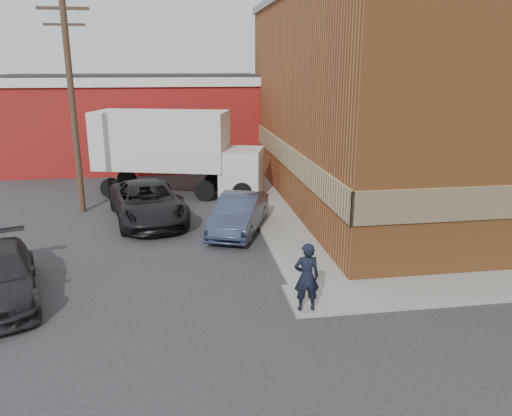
{
  "coord_description": "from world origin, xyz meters",
  "views": [
    {
      "loc": [
        -3.25,
        -12.8,
        6.16
      ],
      "look_at": [
        -0.9,
        2.26,
        1.78
      ],
      "focal_mm": 35.0,
      "sensor_mm": 36.0,
      "label": 1
    }
  ],
  "objects_px": {
    "man": "(307,277)",
    "box_truck": "(178,147)",
    "suv_a": "(147,202)",
    "brick_building": "(436,99)",
    "utility_pole": "(72,101)",
    "warehouse": "(134,120)",
    "sedan": "(239,214)"
  },
  "relations": [
    {
      "from": "man",
      "to": "sedan",
      "type": "relative_size",
      "value": 0.42
    },
    {
      "from": "utility_pole",
      "to": "box_truck",
      "type": "distance_m",
      "value": 5.43
    },
    {
      "from": "man",
      "to": "box_truck",
      "type": "bearing_deg",
      "value": -74.6
    },
    {
      "from": "suv_a",
      "to": "box_truck",
      "type": "distance_m",
      "value": 4.67
    },
    {
      "from": "utility_pole",
      "to": "sedan",
      "type": "bearing_deg",
      "value": -30.27
    },
    {
      "from": "brick_building",
      "to": "sedan",
      "type": "height_order",
      "value": "brick_building"
    },
    {
      "from": "utility_pole",
      "to": "man",
      "type": "distance_m",
      "value": 13.36
    },
    {
      "from": "box_truck",
      "to": "utility_pole",
      "type": "bearing_deg",
      "value": -133.91
    },
    {
      "from": "box_truck",
      "to": "suv_a",
      "type": "bearing_deg",
      "value": -91.4
    },
    {
      "from": "warehouse",
      "to": "man",
      "type": "distance_m",
      "value": 22.39
    },
    {
      "from": "man",
      "to": "suv_a",
      "type": "xyz_separation_m",
      "value": [
        -4.4,
        8.79,
        -0.24
      ]
    },
    {
      "from": "brick_building",
      "to": "box_truck",
      "type": "distance_m",
      "value": 12.27
    },
    {
      "from": "utility_pole",
      "to": "suv_a",
      "type": "xyz_separation_m",
      "value": [
        2.9,
        -1.76,
        -3.96
      ]
    },
    {
      "from": "man",
      "to": "sedan",
      "type": "xyz_separation_m",
      "value": [
        -0.89,
        6.81,
        -0.31
      ]
    },
    {
      "from": "brick_building",
      "to": "box_truck",
      "type": "bearing_deg",
      "value": 168.26
    },
    {
      "from": "warehouse",
      "to": "man",
      "type": "xyz_separation_m",
      "value": [
        5.8,
        -21.55,
        -1.79
      ]
    },
    {
      "from": "man",
      "to": "utility_pole",
      "type": "bearing_deg",
      "value": -53.3
    },
    {
      "from": "sedan",
      "to": "suv_a",
      "type": "distance_m",
      "value": 4.04
    },
    {
      "from": "utility_pole",
      "to": "sedan",
      "type": "height_order",
      "value": "utility_pole"
    },
    {
      "from": "utility_pole",
      "to": "man",
      "type": "xyz_separation_m",
      "value": [
        7.3,
        -10.55,
        -3.72
      ]
    },
    {
      "from": "suv_a",
      "to": "box_truck",
      "type": "xyz_separation_m",
      "value": [
        1.31,
        4.21,
        1.55
      ]
    },
    {
      "from": "brick_building",
      "to": "man",
      "type": "bearing_deg",
      "value": -129.51
    },
    {
      "from": "man",
      "to": "suv_a",
      "type": "relative_size",
      "value": 0.32
    },
    {
      "from": "suv_a",
      "to": "sedan",
      "type": "bearing_deg",
      "value": -41.52
    },
    {
      "from": "sedan",
      "to": "box_truck",
      "type": "xyz_separation_m",
      "value": [
        -2.21,
        6.19,
        1.62
      ]
    },
    {
      "from": "utility_pole",
      "to": "suv_a",
      "type": "distance_m",
      "value": 5.21
    },
    {
      "from": "utility_pole",
      "to": "box_truck",
      "type": "height_order",
      "value": "utility_pole"
    },
    {
      "from": "utility_pole",
      "to": "suv_a",
      "type": "height_order",
      "value": "utility_pole"
    },
    {
      "from": "brick_building",
      "to": "utility_pole",
      "type": "bearing_deg",
      "value": 179.98
    },
    {
      "from": "warehouse",
      "to": "utility_pole",
      "type": "bearing_deg",
      "value": -97.77
    },
    {
      "from": "warehouse",
      "to": "box_truck",
      "type": "distance_m",
      "value": 8.99
    },
    {
      "from": "warehouse",
      "to": "box_truck",
      "type": "bearing_deg",
      "value": -72.43
    }
  ]
}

